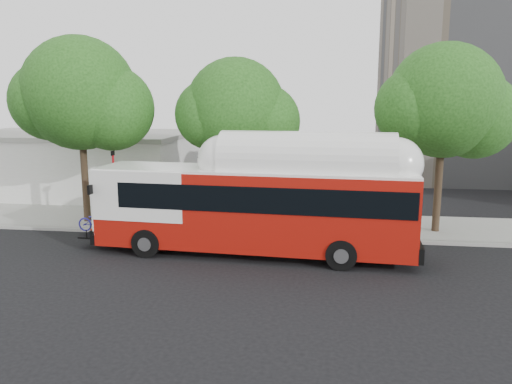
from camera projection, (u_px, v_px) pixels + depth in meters
ground at (235, 263)px, 20.17m from camera, size 120.00×120.00×0.00m
sidewalk at (257, 223)px, 26.49m from camera, size 60.00×5.00×0.15m
curb_strip at (249, 236)px, 23.96m from camera, size 60.00×0.30×0.15m
red_curb_segment at (189, 233)px, 24.35m from camera, size 10.00×0.32×0.16m
street_tree_left at (89, 98)px, 25.51m from camera, size 6.67×5.80×9.74m
street_tree_mid at (244, 112)px, 25.07m from camera, size 5.75×5.00×8.62m
street_tree_right at (453, 105)px, 23.49m from camera, size 6.21×5.40×9.18m
low_commercial_bldg at (75, 162)px, 35.27m from camera, size 16.20×10.20×4.25m
transit_bus at (256, 209)px, 21.04m from camera, size 14.43×3.77×4.23m
signal_pole at (115, 189)px, 25.22m from camera, size 0.11×0.38×4.00m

